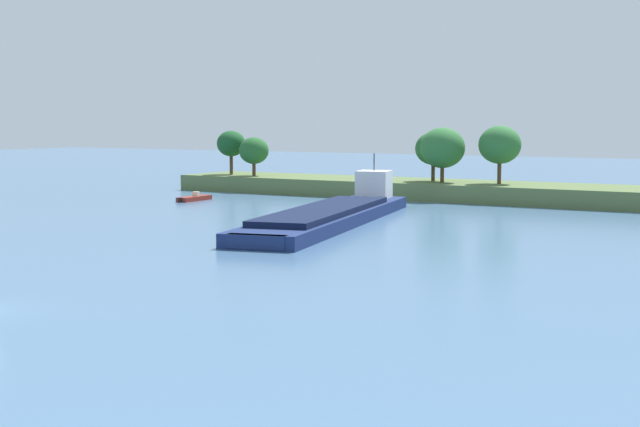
% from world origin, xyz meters
% --- Properties ---
extents(treeline_island, '(93.09, 11.03, 9.06)m').
position_xyz_m(treeline_island, '(4.28, 71.12, 2.18)').
color(treeline_island, '#566B3D').
rests_on(treeline_island, ground).
extents(cargo_barge, '(13.98, 35.88, 5.70)m').
position_xyz_m(cargo_barge, '(-4.74, 42.21, 0.88)').
color(cargo_barge, navy).
rests_on(cargo_barge, ground).
extents(small_motorboat, '(1.65, 5.45, 1.02)m').
position_xyz_m(small_motorboat, '(-29.87, 53.96, 0.28)').
color(small_motorboat, maroon).
rests_on(small_motorboat, ground).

